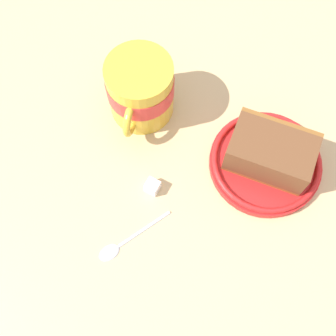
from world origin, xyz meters
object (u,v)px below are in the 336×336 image
object	(u,v)px
small_plate	(266,162)
cake_slice	(271,152)
sugar_cube	(152,186)
teaspoon	(120,245)
tea_mug	(140,89)

from	to	relation	value
small_plate	cake_slice	world-z (taller)	cake_slice
sugar_cube	small_plate	bearing A→B (deg)	-157.94
cake_slice	small_plate	bearing A→B (deg)	77.92
teaspoon	sugar_cube	size ratio (longest dim) A/B	4.87
cake_slice	sugar_cube	bearing A→B (deg)	22.83
tea_mug	teaspoon	bearing A→B (deg)	92.61
cake_slice	tea_mug	xyz separation A→B (cm)	(19.21, -6.16, 1.37)
tea_mug	small_plate	bearing A→B (deg)	161.46
cake_slice	sugar_cube	world-z (taller)	cake_slice
small_plate	sugar_cube	xyz separation A→B (cm)	(15.30, 6.20, -0.05)
tea_mug	sugar_cube	xyz separation A→B (cm)	(-3.85, 12.63, -4.43)
cake_slice	teaspoon	bearing A→B (deg)	39.66
sugar_cube	cake_slice	bearing A→B (deg)	-157.17
small_plate	cake_slice	distance (cm)	3.02
small_plate	teaspoon	xyz separation A→B (cm)	(18.19, 14.86, -0.62)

